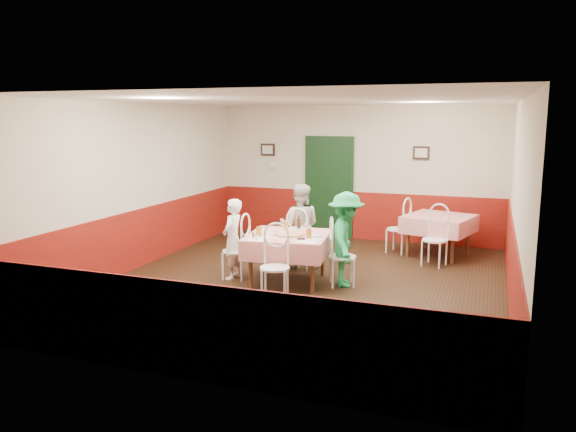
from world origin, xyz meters
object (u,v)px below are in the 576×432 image
(second_table, at_px, (439,236))
(chair_near, at_px, (275,268))
(pizza, at_px, (289,234))
(diner_left, at_px, (233,239))
(glass_c, at_px, (286,225))
(chair_second_a, at_px, (398,229))
(main_table, at_px, (288,259))
(wallet, at_px, (301,239))
(diner_far, at_px, (300,226))
(chair_left, at_px, (236,251))
(glass_b, at_px, (309,233))
(diner_right, at_px, (346,239))
(beer_bottle, at_px, (299,223))
(chair_second_b, at_px, (435,240))
(glass_a, at_px, (259,232))
(chair_right, at_px, (342,257))
(chair_far, at_px, (299,242))

(second_table, bearing_deg, chair_near, -119.79)
(pizza, height_order, diner_left, diner_left)
(glass_c, bearing_deg, chair_second_a, 55.50)
(main_table, xyz_separation_m, chair_second_a, (1.30, 2.55, 0.08))
(main_table, xyz_separation_m, chair_near, (0.11, -0.84, 0.08))
(wallet, bearing_deg, diner_far, 102.69)
(chair_left, xyz_separation_m, chair_near, (0.95, -0.73, 0.00))
(glass_b, bearing_deg, second_table, 58.47)
(glass_c, bearing_deg, wallet, -53.67)
(diner_right, bearing_deg, beer_bottle, 55.45)
(pizza, bearing_deg, diner_far, 99.12)
(chair_second_b, height_order, diner_far, diner_far)
(glass_b, distance_m, beer_bottle, 0.70)
(pizza, height_order, glass_a, glass_a)
(chair_left, distance_m, glass_b, 1.29)
(chair_second_b, bearing_deg, glass_c, -131.94)
(glass_c, distance_m, wallet, 0.83)
(chair_near, distance_m, glass_b, 0.83)
(glass_b, bearing_deg, wallet, -125.42)
(main_table, height_order, glass_b, glass_b)
(second_table, distance_m, chair_right, 2.72)
(main_table, height_order, chair_near, chair_near)
(diner_far, bearing_deg, chair_second_a, -141.36)
(pizza, xyz_separation_m, diner_left, (-0.93, -0.09, -0.13))
(chair_second_a, height_order, chair_second_b, same)
(chair_second_b, relative_size, glass_b, 6.06)
(main_table, height_order, beer_bottle, beer_bottle)
(glass_c, bearing_deg, glass_a, -104.78)
(chair_second_b, relative_size, glass_a, 6.02)
(second_table, height_order, glass_b, glass_b)
(chair_right, distance_m, diner_far, 1.27)
(chair_left, distance_m, chair_right, 1.70)
(chair_near, distance_m, diner_far, 1.77)
(glass_c, bearing_deg, second_table, 43.99)
(wallet, bearing_deg, glass_b, 47.24)
(chair_second_b, height_order, glass_a, glass_a)
(chair_far, distance_m, wallet, 1.23)
(main_table, distance_m, glass_b, 0.62)
(chair_near, bearing_deg, chair_second_a, 57.47)
(glass_c, height_order, beer_bottle, beer_bottle)
(beer_bottle, relative_size, diner_left, 0.16)
(glass_b, bearing_deg, glass_a, -169.56)
(chair_left, bearing_deg, main_table, 95.83)
(main_table, relative_size, pizza, 2.64)
(chair_second_a, xyz_separation_m, glass_b, (-0.91, -2.70, 0.38))
(diner_right, bearing_deg, chair_left, 83.26)
(main_table, xyz_separation_m, chair_second_b, (2.05, 1.80, 0.08))
(glass_a, bearing_deg, chair_left, 158.72)
(chair_near, xyz_separation_m, pizza, (-0.08, 0.81, 0.33))
(chair_second_b, bearing_deg, chair_near, -110.42)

